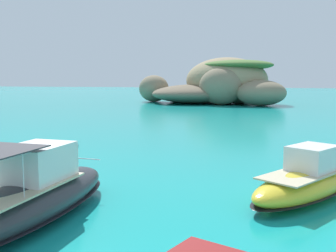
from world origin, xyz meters
The scene contains 4 objects.
islet_large centered at (-2.60, 71.51, 3.60)m, with size 29.68×23.62×8.93m.
islet_small centered at (-14.64, 73.53, 2.04)m, with size 16.63×11.91×5.51m.
motorboat_yellow centered at (6.04, 11.27, 0.72)m, with size 5.84×7.20×2.14m.
motorboat_charcoal centered at (-3.43, 6.44, 0.87)m, with size 3.20×8.90×2.74m.
Camera 1 is at (4.08, -5.01, 4.86)m, focal length 41.66 mm.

